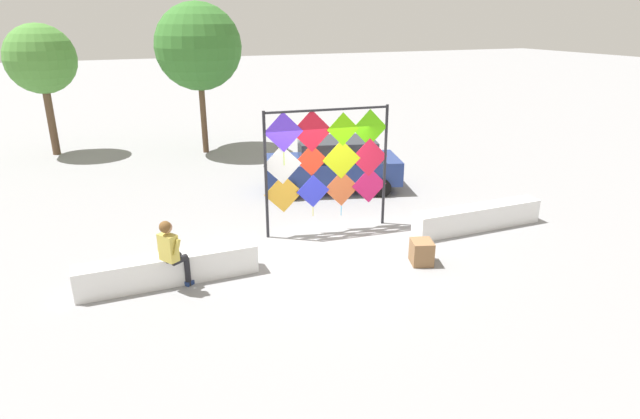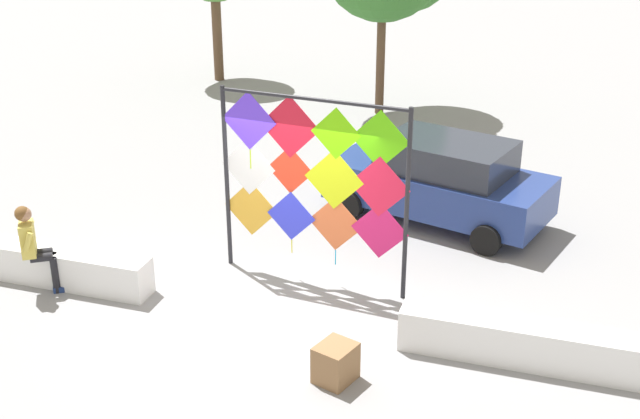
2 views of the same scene
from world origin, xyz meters
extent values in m
plane|color=gray|center=(0.00, 0.00, 0.00)|extent=(120.00, 120.00, 0.00)
cube|color=white|center=(-3.67, -0.37, 0.29)|extent=(3.44, 0.48, 0.58)
cube|color=white|center=(3.67, -0.37, 0.29)|extent=(3.44, 0.48, 0.58)
cylinder|color=#232328|center=(-1.22, 1.08, 1.49)|extent=(0.07, 0.07, 2.98)
cylinder|color=#232328|center=(1.71, 0.83, 1.49)|extent=(0.07, 0.07, 2.98)
cylinder|color=#232328|center=(0.24, 0.96, 2.93)|extent=(2.93, 0.30, 0.06)
cube|color=gold|center=(-0.82, 1.06, 1.04)|extent=(0.92, 0.09, 0.93)
cube|color=#333CEE|center=(-0.12, 0.97, 1.04)|extent=(0.81, 0.08, 0.81)
cylinder|color=yellow|center=(-0.12, 0.98, 0.52)|extent=(0.02, 0.02, 0.23)
cube|color=orange|center=(0.61, 0.93, 1.03)|extent=(0.89, 0.09, 0.89)
cylinder|color=#16ABE5|center=(0.61, 0.94, 0.46)|extent=(0.02, 0.02, 0.25)
cube|color=#D61E62|center=(1.31, 0.86, 1.05)|extent=(0.90, 0.09, 0.90)
cube|color=white|center=(-0.83, 1.06, 1.73)|extent=(0.91, 0.09, 0.91)
cube|color=#F4371E|center=(-0.13, 1.00, 1.78)|extent=(0.76, 0.08, 0.76)
cylinder|color=#16CCE5|center=(-0.13, 1.01, 1.25)|extent=(0.02, 0.02, 0.29)
cube|color=#D4E515|center=(0.58, 0.91, 1.75)|extent=(0.94, 0.09, 0.94)
cube|color=red|center=(1.29, 0.85, 1.74)|extent=(0.93, 0.09, 0.94)
cylinder|color=#16E5C2|center=(1.29, 0.86, 1.04)|extent=(0.02, 0.02, 0.46)
cube|color=#6038F3|center=(-0.79, 1.04, 2.49)|extent=(0.91, 0.09, 0.91)
cylinder|color=#B8E516|center=(-0.79, 1.05, 1.87)|extent=(0.02, 0.02, 0.31)
cube|color=red|center=(-0.13, 0.99, 2.46)|extent=(0.97, 0.09, 0.97)
cylinder|color=#16E5CE|center=(-0.13, 1.00, 1.76)|extent=(0.02, 0.02, 0.44)
cube|color=#71E10A|center=(0.61, 0.91, 2.46)|extent=(0.78, 0.08, 0.78)
cylinder|color=#8316E5|center=(0.61, 0.92, 1.92)|extent=(0.02, 0.02, 0.31)
cube|color=#5BD10D|center=(1.28, 0.86, 2.45)|extent=(0.88, 0.09, 0.88)
cylinder|color=black|center=(-3.36, -0.63, 0.29)|extent=(0.11, 0.11, 0.58)
cylinder|color=black|center=(-3.49, -0.71, 0.61)|extent=(0.34, 0.28, 0.13)
cube|color=navy|center=(-3.31, -0.59, 0.04)|extent=(0.26, 0.21, 0.09)
cylinder|color=black|center=(-3.45, -0.48, 0.29)|extent=(0.11, 0.11, 0.58)
cylinder|color=black|center=(-3.58, -0.57, 0.61)|extent=(0.34, 0.28, 0.13)
cube|color=navy|center=(-3.40, -0.45, 0.04)|extent=(0.26, 0.21, 0.09)
cube|color=gold|center=(-3.67, -0.73, 0.90)|extent=(0.36, 0.41, 0.52)
sphere|color=#A37556|center=(-3.67, -0.73, 1.30)|extent=(0.22, 0.22, 0.22)
sphere|color=brown|center=(-3.69, -0.74, 1.32)|extent=(0.22, 0.22, 0.22)
cylinder|color=gold|center=(-3.53, -0.90, 0.95)|extent=(0.19, 0.16, 0.31)
cylinder|color=gold|center=(-3.78, -0.53, 0.95)|extent=(0.19, 0.16, 0.31)
cube|color=navy|center=(1.64, 3.87, 0.61)|extent=(4.24, 2.69, 0.70)
cube|color=#282D38|center=(1.78, 3.83, 1.25)|extent=(2.52, 2.03, 0.56)
cylinder|color=black|center=(0.13, 3.42, 0.26)|extent=(0.56, 0.34, 0.52)
cylinder|color=black|center=(0.58, 5.05, 0.26)|extent=(0.56, 0.34, 0.52)
cylinder|color=black|center=(2.70, 2.70, 0.26)|extent=(0.56, 0.34, 0.52)
cylinder|color=black|center=(3.16, 4.32, 0.26)|extent=(0.56, 0.34, 0.52)
cube|color=olive|center=(1.35, -1.50, 0.25)|extent=(0.57, 0.60, 0.51)
cylinder|color=brown|center=(-0.96, 9.97, 1.48)|extent=(0.22, 0.22, 2.95)
sphere|color=#38752D|center=(-0.96, 9.97, 3.88)|extent=(3.10, 3.10, 3.10)
sphere|color=#38752D|center=(-0.58, 10.74, 3.73)|extent=(2.59, 2.59, 2.59)
cylinder|color=brown|center=(-6.24, 11.78, 1.37)|extent=(0.28, 0.28, 2.75)
sphere|color=#4C8938|center=(-6.24, 11.78, 3.48)|extent=(2.45, 2.45, 2.45)
sphere|color=#4C8938|center=(-6.09, 11.88, 3.84)|extent=(1.62, 1.62, 1.62)
sphere|color=#4C8938|center=(-6.63, 12.03, 3.28)|extent=(1.29, 1.29, 1.29)
sphere|color=#4C8938|center=(-6.49, 12.15, 3.22)|extent=(1.71, 1.71, 1.71)
camera|label=1|loc=(-4.48, -10.04, 4.92)|focal=29.70mm
camera|label=2|loc=(3.85, -9.91, 6.21)|focal=46.32mm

